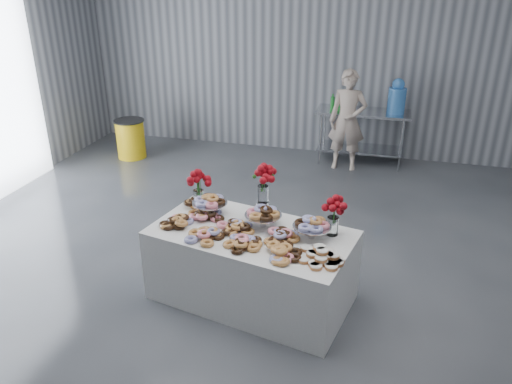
# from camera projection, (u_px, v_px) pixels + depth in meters

# --- Properties ---
(ground) EXTENTS (9.00, 9.00, 0.00)m
(ground) POSITION_uv_depth(u_px,v_px,m) (234.00, 293.00, 5.11)
(ground) COLOR #37393E
(ground) RESTS_ON ground
(room_walls) EXTENTS (8.04, 9.04, 4.02)m
(room_walls) POSITION_uv_depth(u_px,v_px,m) (199.00, 21.00, 4.14)
(room_walls) COLOR gray
(room_walls) RESTS_ON ground
(display_table) EXTENTS (2.06, 1.36, 0.75)m
(display_table) POSITION_uv_depth(u_px,v_px,m) (252.00, 265.00, 4.89)
(display_table) COLOR white
(display_table) RESTS_ON ground
(prep_table) EXTENTS (1.50, 0.60, 0.90)m
(prep_table) POSITION_uv_depth(u_px,v_px,m) (362.00, 127.00, 8.23)
(prep_table) COLOR silver
(prep_table) RESTS_ON ground
(donut_mounds) EXTENTS (1.93, 1.15, 0.09)m
(donut_mounds) POSITION_uv_depth(u_px,v_px,m) (250.00, 230.00, 4.68)
(donut_mounds) COLOR #B97943
(donut_mounds) RESTS_ON display_table
(cake_stand_left) EXTENTS (0.36, 0.36, 0.17)m
(cake_stand_left) POSITION_uv_depth(u_px,v_px,m) (210.00, 201.00, 5.03)
(cake_stand_left) COLOR silver
(cake_stand_left) RESTS_ON display_table
(cake_stand_mid) EXTENTS (0.36, 0.36, 0.17)m
(cake_stand_mid) POSITION_uv_depth(u_px,v_px,m) (263.00, 213.00, 4.78)
(cake_stand_mid) COLOR silver
(cake_stand_mid) RESTS_ON display_table
(cake_stand_right) EXTENTS (0.36, 0.36, 0.17)m
(cake_stand_right) POSITION_uv_depth(u_px,v_px,m) (312.00, 225.00, 4.58)
(cake_stand_right) COLOR silver
(cake_stand_right) RESTS_ON display_table
(danish_pile) EXTENTS (0.48, 0.48, 0.11)m
(danish_pile) POSITION_uv_depth(u_px,v_px,m) (321.00, 253.00, 4.29)
(danish_pile) COLOR white
(danish_pile) RESTS_ON display_table
(bouquet_left) EXTENTS (0.26, 0.26, 0.42)m
(bouquet_left) POSITION_uv_depth(u_px,v_px,m) (198.00, 180.00, 5.13)
(bouquet_left) COLOR white
(bouquet_left) RESTS_ON display_table
(bouquet_right) EXTENTS (0.26, 0.26, 0.42)m
(bouquet_right) POSITION_uv_depth(u_px,v_px,m) (334.00, 206.00, 4.57)
(bouquet_right) COLOR white
(bouquet_right) RESTS_ON display_table
(bouquet_center) EXTENTS (0.26, 0.26, 0.57)m
(bouquet_center) POSITION_uv_depth(u_px,v_px,m) (263.00, 181.00, 4.89)
(bouquet_center) COLOR silver
(bouquet_center) RESTS_ON display_table
(water_jug) EXTENTS (0.28, 0.28, 0.55)m
(water_jug) POSITION_uv_depth(u_px,v_px,m) (397.00, 98.00, 7.89)
(water_jug) COLOR #428CE1
(water_jug) RESTS_ON prep_table
(drink_bottles) EXTENTS (0.54, 0.08, 0.27)m
(drink_bottles) POSITION_uv_depth(u_px,v_px,m) (344.00, 103.00, 8.05)
(drink_bottles) COLOR #268C33
(drink_bottles) RESTS_ON prep_table
(person) EXTENTS (0.59, 0.39, 1.61)m
(person) POSITION_uv_depth(u_px,v_px,m) (347.00, 120.00, 7.94)
(person) COLOR #CC8C93
(person) RESTS_ON ground
(trash_barrel) EXTENTS (0.52, 0.52, 0.66)m
(trash_barrel) POSITION_uv_depth(u_px,v_px,m) (131.00, 139.00, 8.59)
(trash_barrel) COLOR yellow
(trash_barrel) RESTS_ON ground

